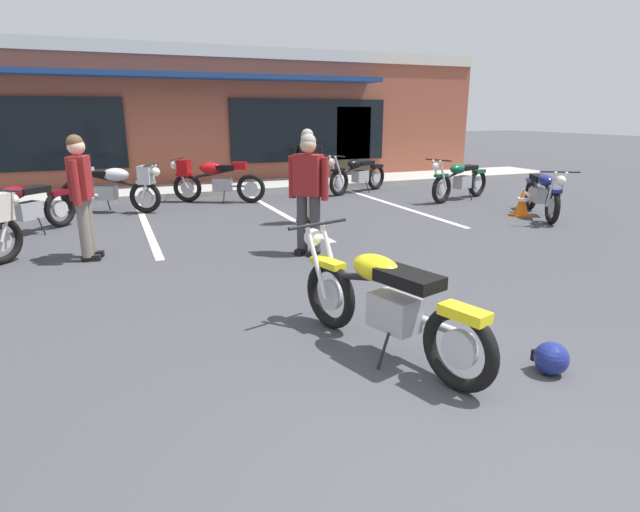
# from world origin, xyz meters

# --- Properties ---
(ground_plane) EXTENTS (80.00, 80.00, 0.00)m
(ground_plane) POSITION_xyz_m (0.00, 3.72, 0.00)
(ground_plane) COLOR #3D3D42
(sidewalk_kerb) EXTENTS (22.00, 1.80, 0.14)m
(sidewalk_kerb) POSITION_xyz_m (0.00, 11.50, 0.07)
(sidewalk_kerb) COLOR #A8A59E
(sidewalk_kerb) RESTS_ON ground_plane
(brick_storefront_building) EXTENTS (18.11, 7.21, 3.61)m
(brick_storefront_building) POSITION_xyz_m (0.00, 15.50, 1.81)
(brick_storefront_building) COLOR brown
(brick_storefront_building) RESTS_ON ground_plane
(painted_stall_lines) EXTENTS (7.87, 4.80, 0.01)m
(painted_stall_lines) POSITION_xyz_m (-0.00, 7.90, 0.00)
(painted_stall_lines) COLOR silver
(painted_stall_lines) RESTS_ON ground_plane
(motorcycle_foreground_classic) EXTENTS (0.94, 2.06, 0.98)m
(motorcycle_foreground_classic) POSITION_xyz_m (0.15, 1.89, 0.46)
(motorcycle_foreground_classic) COLOR black
(motorcycle_foreground_classic) RESTS_ON ground_plane
(motorcycle_red_sportbike) EXTENTS (1.94, 1.23, 0.98)m
(motorcycle_red_sportbike) POSITION_xyz_m (0.33, 9.86, 0.53)
(motorcycle_red_sportbike) COLOR black
(motorcycle_red_sportbike) RESTS_ON ground_plane
(motorcycle_black_cruiser) EXTENTS (1.62, 1.68, 0.98)m
(motorcycle_black_cruiser) POSITION_xyz_m (-3.17, 7.83, 0.46)
(motorcycle_black_cruiser) COLOR black
(motorcycle_black_cruiser) RESTS_ON ground_plane
(motorcycle_silver_naked) EXTENTS (1.99, 1.13, 0.98)m
(motorcycle_silver_naked) POSITION_xyz_m (3.93, 9.93, 0.46)
(motorcycle_silver_naked) COLOR black
(motorcycle_silver_naked) RESTS_ON ground_plane
(motorcycle_blue_standard) EXTENTS (2.03, 1.01, 0.98)m
(motorcycle_blue_standard) POSITION_xyz_m (5.59, 8.03, 0.46)
(motorcycle_blue_standard) COLOR black
(motorcycle_blue_standard) RESTS_ON ground_plane
(motorcycle_orange_scrambler) EXTENTS (1.93, 1.23, 0.98)m
(motorcycle_orange_scrambler) POSITION_xyz_m (-1.72, 9.42, 0.53)
(motorcycle_orange_scrambler) COLOR black
(motorcycle_orange_scrambler) RESTS_ON ground_plane
(motorcycle_cream_vintage) EXTENTS (1.31, 1.89, 0.98)m
(motorcycle_cream_vintage) POSITION_xyz_m (5.82, 5.82, 0.46)
(motorcycle_cream_vintage) COLOR black
(motorcycle_cream_vintage) RESTS_ON ground_plane
(person_in_shorts_foreground) EXTENTS (0.33, 0.61, 1.68)m
(person_in_shorts_foreground) POSITION_xyz_m (-2.18, 5.94, 0.95)
(person_in_shorts_foreground) COLOR black
(person_in_shorts_foreground) RESTS_ON ground_plane
(person_by_back_row) EXTENTS (0.61, 0.31, 1.68)m
(person_by_back_row) POSITION_xyz_m (1.44, 6.97, 0.95)
(person_by_back_row) COLOR black
(person_by_back_row) RESTS_ON ground_plane
(person_near_building) EXTENTS (0.48, 0.51, 1.68)m
(person_near_building) POSITION_xyz_m (0.70, 5.03, 0.95)
(person_near_building) COLOR black
(person_near_building) RESTS_ON ground_plane
(helmet_on_pavement) EXTENTS (0.26, 0.26, 0.26)m
(helmet_on_pavement) POSITION_xyz_m (1.16, 1.09, 0.13)
(helmet_on_pavement) COLOR navy
(helmet_on_pavement) RESTS_ON ground_plane
(traffic_cone) EXTENTS (0.34, 0.34, 0.53)m
(traffic_cone) POSITION_xyz_m (5.55, 6.03, 0.26)
(traffic_cone) COLOR orange
(traffic_cone) RESTS_ON ground_plane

